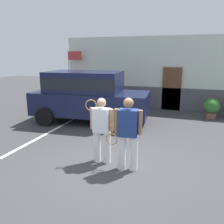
% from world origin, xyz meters
% --- Properties ---
extents(ground_plane, '(40.00, 40.00, 0.00)m').
position_xyz_m(ground_plane, '(0.00, 0.00, 0.00)').
color(ground_plane, '#38383A').
extents(parking_stripe_0, '(0.12, 4.40, 0.01)m').
position_xyz_m(parking_stripe_0, '(-2.86, 1.50, 0.00)').
color(parking_stripe_0, silver).
rests_on(parking_stripe_0, ground_plane).
extents(house_frontage, '(9.56, 0.40, 3.58)m').
position_xyz_m(house_frontage, '(0.01, 6.84, 1.69)').
color(house_frontage, silver).
rests_on(house_frontage, ground_plane).
extents(parked_suv, '(4.75, 2.49, 2.05)m').
position_xyz_m(parked_suv, '(-2.11, 3.34, 1.15)').
color(parked_suv, '#141938').
rests_on(parked_suv, ground_plane).
extents(tennis_player_man, '(0.76, 0.26, 1.67)m').
position_xyz_m(tennis_player_man, '(-0.21, 0.06, 0.88)').
color(tennis_player_man, white).
rests_on(tennis_player_man, ground_plane).
extents(tennis_player_woman, '(0.91, 0.32, 1.76)m').
position_xyz_m(tennis_player_woman, '(0.52, -0.13, 0.91)').
color(tennis_player_woman, white).
rests_on(tennis_player_woman, ground_plane).
extents(potted_plant_by_porch, '(0.67, 0.67, 0.88)m').
position_xyz_m(potted_plant_by_porch, '(2.69, 5.55, 0.49)').
color(potted_plant_by_porch, brown).
rests_on(potted_plant_by_porch, ground_plane).
extents(flag_pole, '(0.80, 0.12, 2.91)m').
position_xyz_m(flag_pole, '(-4.44, 6.34, 2.02)').
color(flag_pole, silver).
rests_on(flag_pole, ground_plane).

